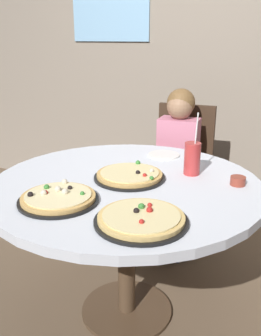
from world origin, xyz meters
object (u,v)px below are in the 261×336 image
(diner_child, at_px, (174,180))
(sauce_bowl, at_px, (238,181))
(soda_cup, at_px, (192,158))
(pizza_pepperoni, at_px, (58,198))
(chair_wooden, at_px, (181,166))
(pizza_cheese, at_px, (141,219))
(dining_table, at_px, (126,199))
(pizza_veggie, at_px, (130,175))
(plate_small, at_px, (164,155))

(diner_child, relative_size, sauce_bowl, 15.46)
(soda_cup, bearing_deg, diner_child, 115.00)
(pizza_pepperoni, xyz_separation_m, sauce_bowl, (0.65, 0.49, 0.00))
(chair_wooden, bearing_deg, pizza_pepperoni, -97.02)
(pizza_cheese, distance_m, sauce_bowl, 0.59)
(diner_child, relative_size, pizza_cheese, 3.09)
(sauce_bowl, bearing_deg, chair_wooden, 122.19)
(dining_table, xyz_separation_m, sauce_bowl, (0.49, 0.17, 0.11))
(soda_cup, distance_m, sauce_bowl, 0.25)
(diner_child, distance_m, pizza_pepperoni, 1.14)
(pizza_veggie, distance_m, soda_cup, 0.32)
(soda_cup, relative_size, sauce_bowl, 4.40)
(pizza_veggie, xyz_separation_m, pizza_pepperoni, (-0.16, -0.36, 0.00))
(diner_child, bearing_deg, pizza_veggie, -89.84)
(pizza_veggie, distance_m, plate_small, 0.41)
(dining_table, distance_m, pizza_cheese, 0.44)
(chair_wooden, height_order, pizza_cheese, chair_wooden)
(sauce_bowl, bearing_deg, dining_table, -161.27)
(pizza_pepperoni, height_order, soda_cup, soda_cup)
(pizza_veggie, xyz_separation_m, sauce_bowl, (0.48, 0.13, 0.00))
(pizza_cheese, relative_size, sauce_bowl, 5.00)
(chair_wooden, distance_m, soda_cup, 0.83)
(pizza_cheese, height_order, plate_small, pizza_cheese)
(dining_table, relative_size, chair_wooden, 1.35)
(diner_child, xyz_separation_m, pizza_veggie, (0.00, -0.72, 0.28))
(soda_cup, height_order, plate_small, soda_cup)
(dining_table, relative_size, plate_small, 7.12)
(pizza_veggie, height_order, sauce_bowl, pizza_veggie)
(diner_child, relative_size, pizza_veggie, 3.16)
(pizza_cheese, bearing_deg, pizza_veggie, 118.96)
(pizza_veggie, bearing_deg, diner_child, 90.16)
(sauce_bowl, relative_size, plate_small, 0.39)
(pizza_veggie, bearing_deg, dining_table, -96.40)
(pizza_veggie, height_order, pizza_pepperoni, pizza_pepperoni)
(plate_small, bearing_deg, pizza_veggie, -93.74)
(dining_table, height_order, plate_small, plate_small)
(dining_table, height_order, pizza_pepperoni, pizza_pepperoni)
(pizza_veggie, relative_size, pizza_cheese, 0.98)
(diner_child, bearing_deg, plate_small, -84.76)
(dining_table, relative_size, diner_child, 1.18)
(chair_wooden, xyz_separation_m, pizza_cheese, (0.23, -1.30, 0.24))
(chair_wooden, distance_m, sauce_bowl, 0.95)
(diner_child, xyz_separation_m, plate_small, (0.03, -0.31, 0.27))
(chair_wooden, height_order, sauce_bowl, chair_wooden)
(pizza_cheese, height_order, sauce_bowl, pizza_cheese)
(soda_cup, distance_m, plate_small, 0.33)
(pizza_cheese, height_order, soda_cup, soda_cup)
(sauce_bowl, bearing_deg, diner_child, 129.10)
(diner_child, height_order, plate_small, diner_child)
(pizza_pepperoni, height_order, plate_small, pizza_pepperoni)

